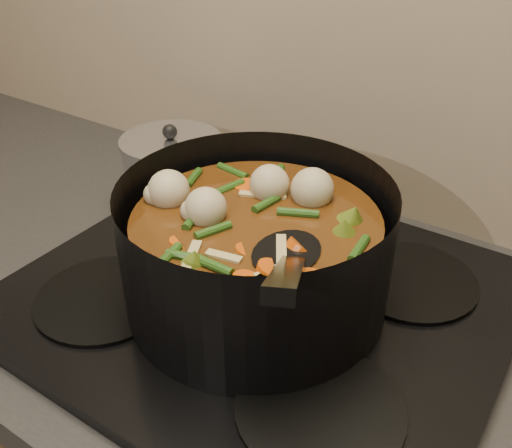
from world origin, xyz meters
The scene contains 3 objects.
stovetop centered at (0.00, 1.93, 0.92)m, with size 0.62×0.54×0.03m.
stockpot centered at (0.01, 1.91, 1.01)m, with size 0.41×0.44×0.25m.
saucepan centered at (-0.26, 2.06, 0.99)m, with size 0.16×0.16×0.14m.
Camera 1 is at (0.33, 1.43, 1.41)m, focal length 40.00 mm.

